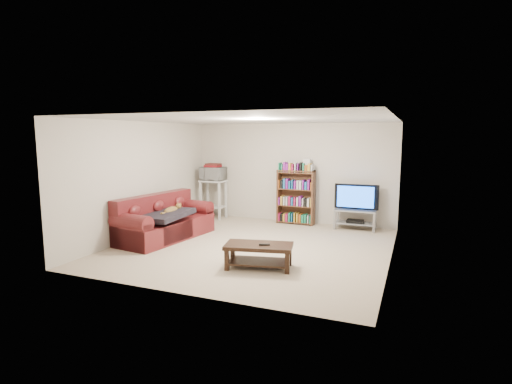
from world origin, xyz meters
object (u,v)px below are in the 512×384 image
at_px(coffee_table, 259,251).
at_px(bookshelf, 296,196).
at_px(sofa, 163,223).
at_px(tv_stand, 355,216).

relative_size(coffee_table, bookshelf, 0.90).
bearing_deg(coffee_table, sofa, 145.91).
bearing_deg(tv_stand, bookshelf, 176.43).
distance_m(sofa, tv_stand, 4.23).
bearing_deg(sofa, tv_stand, 40.17).
height_order(tv_stand, bookshelf, bookshelf).
distance_m(sofa, bookshelf, 3.21).
xyz_separation_m(sofa, tv_stand, (3.57, 2.28, -0.01)).
distance_m(tv_stand, bookshelf, 1.47).
bearing_deg(coffee_table, tv_stand, 60.02).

